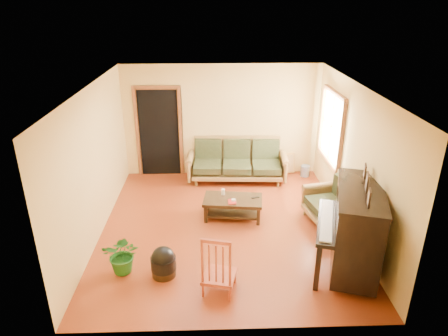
{
  "coord_description": "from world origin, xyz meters",
  "views": [
    {
      "loc": [
        -0.24,
        -6.39,
        3.92
      ],
      "look_at": [
        -0.02,
        0.2,
        1.1
      ],
      "focal_mm": 32.0,
      "sensor_mm": 36.0,
      "label": 1
    }
  ],
  "objects_px": {
    "red_chair": "(219,262)",
    "potted_plant": "(123,254)",
    "piano": "(356,231)",
    "sofa": "(237,161)",
    "armchair": "(328,200)",
    "footstool": "(164,265)",
    "ceramic_crock": "(305,171)",
    "coffee_table": "(233,208)"
  },
  "relations": [
    {
      "from": "sofa",
      "to": "piano",
      "type": "bearing_deg",
      "value": -61.59
    },
    {
      "from": "sofa",
      "to": "footstool",
      "type": "height_order",
      "value": "sofa"
    },
    {
      "from": "sofa",
      "to": "coffee_table",
      "type": "bearing_deg",
      "value": -93.15
    },
    {
      "from": "sofa",
      "to": "footstool",
      "type": "relative_size",
      "value": 5.81
    },
    {
      "from": "piano",
      "to": "potted_plant",
      "type": "bearing_deg",
      "value": -163.6
    },
    {
      "from": "footstool",
      "to": "armchair",
      "type": "bearing_deg",
      "value": 27.6
    },
    {
      "from": "sofa",
      "to": "potted_plant",
      "type": "distance_m",
      "value": 3.85
    },
    {
      "from": "sofa",
      "to": "ceramic_crock",
      "type": "xyz_separation_m",
      "value": [
        1.64,
        0.18,
        -0.35
      ]
    },
    {
      "from": "footstool",
      "to": "red_chair",
      "type": "relative_size",
      "value": 0.4
    },
    {
      "from": "ceramic_crock",
      "to": "potted_plant",
      "type": "xyz_separation_m",
      "value": [
        -3.59,
        -3.49,
        0.18
      ]
    },
    {
      "from": "red_chair",
      "to": "potted_plant",
      "type": "distance_m",
      "value": 1.54
    },
    {
      "from": "ceramic_crock",
      "to": "sofa",
      "type": "bearing_deg",
      "value": -173.88
    },
    {
      "from": "potted_plant",
      "to": "armchair",
      "type": "bearing_deg",
      "value": 21.85
    },
    {
      "from": "piano",
      "to": "red_chair",
      "type": "bearing_deg",
      "value": -151.16
    },
    {
      "from": "armchair",
      "to": "footstool",
      "type": "bearing_deg",
      "value": -164.49
    },
    {
      "from": "ceramic_crock",
      "to": "red_chair",
      "type": "bearing_deg",
      "value": -118.23
    },
    {
      "from": "footstool",
      "to": "ceramic_crock",
      "type": "relative_size",
      "value": 1.46
    },
    {
      "from": "coffee_table",
      "to": "red_chair",
      "type": "height_order",
      "value": "red_chair"
    },
    {
      "from": "sofa",
      "to": "coffee_table",
      "type": "relative_size",
      "value": 2.02
    },
    {
      "from": "sofa",
      "to": "coffee_table",
      "type": "xyz_separation_m",
      "value": [
        -0.19,
        -1.71,
        -0.28
      ]
    },
    {
      "from": "sofa",
      "to": "potted_plant",
      "type": "height_order",
      "value": "sofa"
    },
    {
      "from": "red_chair",
      "to": "potted_plant",
      "type": "bearing_deg",
      "value": 176.04
    },
    {
      "from": "coffee_table",
      "to": "ceramic_crock",
      "type": "relative_size",
      "value": 4.2
    },
    {
      "from": "piano",
      "to": "ceramic_crock",
      "type": "distance_m",
      "value": 3.57
    },
    {
      "from": "armchair",
      "to": "red_chair",
      "type": "relative_size",
      "value": 0.92
    },
    {
      "from": "armchair",
      "to": "potted_plant",
      "type": "bearing_deg",
      "value": -170.24
    },
    {
      "from": "armchair",
      "to": "piano",
      "type": "xyz_separation_m",
      "value": [
        -0.01,
        -1.45,
        0.24
      ]
    },
    {
      "from": "coffee_table",
      "to": "potted_plant",
      "type": "relative_size",
      "value": 1.77
    },
    {
      "from": "piano",
      "to": "potted_plant",
      "type": "height_order",
      "value": "piano"
    },
    {
      "from": "armchair",
      "to": "ceramic_crock",
      "type": "distance_m",
      "value": 2.1
    },
    {
      "from": "red_chair",
      "to": "potted_plant",
      "type": "xyz_separation_m",
      "value": [
        -1.46,
        0.47,
        -0.17
      ]
    },
    {
      "from": "coffee_table",
      "to": "ceramic_crock",
      "type": "xyz_separation_m",
      "value": [
        1.82,
        1.88,
        -0.07
      ]
    },
    {
      "from": "footstool",
      "to": "potted_plant",
      "type": "distance_m",
      "value": 0.64
    },
    {
      "from": "footstool",
      "to": "sofa",
      "type": "bearing_deg",
      "value": 68.78
    },
    {
      "from": "red_chair",
      "to": "ceramic_crock",
      "type": "xyz_separation_m",
      "value": [
        2.13,
        3.96,
        -0.35
      ]
    },
    {
      "from": "sofa",
      "to": "footstool",
      "type": "xyz_separation_m",
      "value": [
        -1.33,
        -3.43,
        -0.3
      ]
    },
    {
      "from": "sofa",
      "to": "coffee_table",
      "type": "height_order",
      "value": "sofa"
    },
    {
      "from": "footstool",
      "to": "piano",
      "type": "bearing_deg",
      "value": 1.58
    },
    {
      "from": "sofa",
      "to": "armchair",
      "type": "relative_size",
      "value": 2.51
    },
    {
      "from": "coffee_table",
      "to": "footstool",
      "type": "xyz_separation_m",
      "value": [
        -1.15,
        -1.72,
        -0.02
      ]
    },
    {
      "from": "armchair",
      "to": "red_chair",
      "type": "xyz_separation_m",
      "value": [
        -2.09,
        -1.89,
        0.04
      ]
    },
    {
      "from": "coffee_table",
      "to": "ceramic_crock",
      "type": "height_order",
      "value": "coffee_table"
    }
  ]
}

